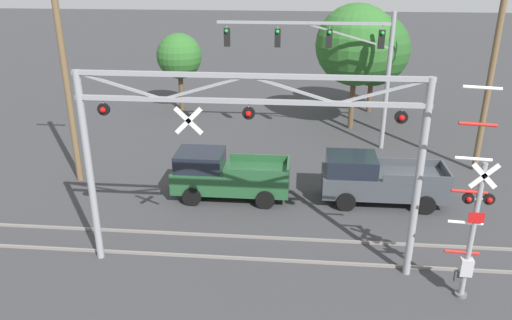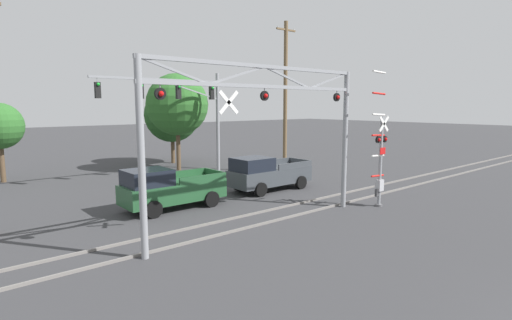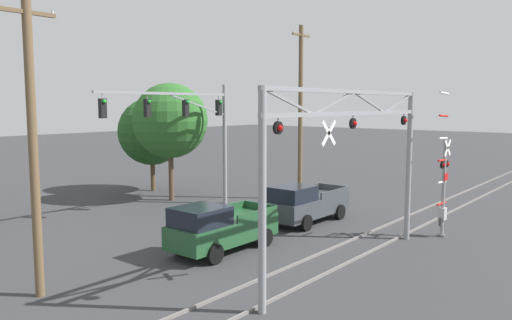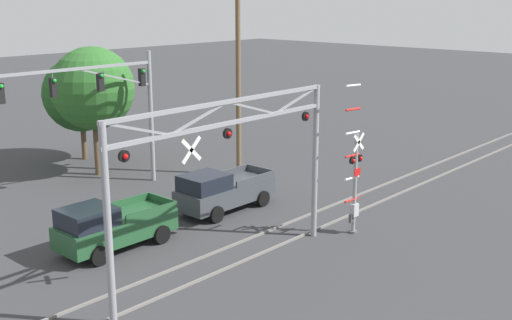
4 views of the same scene
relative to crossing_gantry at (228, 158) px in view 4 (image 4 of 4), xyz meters
name	(u,v)px [view 4 (image 4 of 4)]	position (x,y,z in m)	size (l,w,h in m)	color
rail_track_near	(224,269)	(0.01, 0.28, -4.36)	(80.00, 0.08, 0.10)	gray
rail_track_far	(198,259)	(0.01, 1.72, -4.36)	(80.00, 0.08, 0.10)	gray
crossing_gantry	(228,158)	(0.00, 0.00, 0.00)	(10.54, 0.28, 6.49)	gray
crossing_signal_mast	(354,182)	(6.54, -1.06, -2.10)	(1.35, 0.35, 6.53)	gray
traffic_signal_span	(113,97)	(3.58, 11.79, 0.56)	(8.95, 0.39, 7.15)	gray
pickup_truck_lead	(111,226)	(-1.56, 5.11, -3.40)	(4.91, 2.18, 2.02)	#23512D
pickup_truck_following	(222,191)	(4.82, 5.23, -3.40)	(5.09, 2.18, 2.02)	#3D4247
utility_pole_right	(238,78)	(10.08, 9.14, 1.16)	(1.80, 0.28, 10.83)	brown
background_tree_beyond_span	(81,94)	(6.09, 18.76, -0.28)	(4.63, 4.63, 6.44)	brown
background_tree_far_left_verge	(93,88)	(4.57, 15.08, 0.57)	(4.64, 4.64, 7.31)	brown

